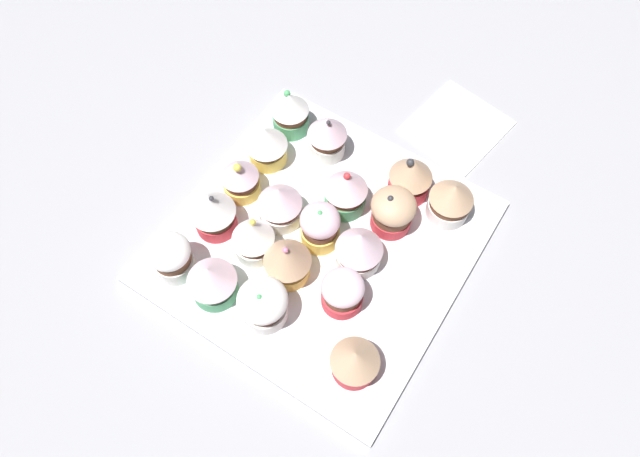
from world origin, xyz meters
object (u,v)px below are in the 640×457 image
(cupcake_4, at_px, (171,257))
(cupcake_7, at_px, (253,238))
(cupcake_5, at_px, (327,135))
(cupcake_18, at_px, (355,361))
(cupcake_3, at_px, (212,211))
(cupcake_15, at_px, (358,250))
(napkin, at_px, (457,126))
(cupcake_14, at_px, (393,211))
(cupcake_11, at_px, (287,259))
(baking_tray, at_px, (320,241))
(cupcake_0, at_px, (290,112))
(cupcake_2, at_px, (240,177))
(cupcake_1, at_px, (267,144))
(cupcake_12, at_px, (262,303))
(cupcake_16, at_px, (342,292))
(cupcake_17, at_px, (451,200))
(cupcake_10, at_px, (318,228))
(cupcake_13, at_px, (411,176))
(cupcake_9, at_px, (348,192))
(cupcake_8, at_px, (212,280))
(cupcake_6, at_px, (278,205))

(cupcake_4, relative_size, cupcake_7, 0.92)
(cupcake_5, relative_size, cupcake_18, 1.22)
(cupcake_3, distance_m, cupcake_15, 0.20)
(cupcake_4, bearing_deg, napkin, 154.14)
(cupcake_5, bearing_deg, cupcake_14, 68.26)
(cupcake_11, height_order, cupcake_14, cupcake_11)
(baking_tray, distance_m, cupcake_18, 0.19)
(cupcake_0, height_order, napkin, cupcake_0)
(cupcake_2, distance_m, cupcake_18, 0.30)
(cupcake_3, bearing_deg, cupcake_1, -177.66)
(baking_tray, height_order, cupcake_0, cupcake_0)
(baking_tray, distance_m, cupcake_2, 0.14)
(cupcake_2, xyz_separation_m, cupcake_12, (0.13, 0.13, -0.00))
(cupcake_16, height_order, cupcake_18, cupcake_18)
(cupcake_17, bearing_deg, cupcake_11, -34.36)
(cupcake_10, xyz_separation_m, cupcake_12, (0.13, -0.00, -0.00))
(cupcake_12, xyz_separation_m, cupcake_15, (-0.13, 0.06, 0.00))
(cupcake_13, relative_size, napkin, 0.58)
(cupcake_2, xyz_separation_m, cupcake_9, (-0.06, 0.14, 0.00))
(cupcake_7, distance_m, cupcake_8, 0.08)
(cupcake_3, relative_size, cupcake_7, 1.10)
(cupcake_13, bearing_deg, cupcake_17, 88.77)
(cupcake_18, bearing_deg, cupcake_9, -146.58)
(cupcake_14, xyz_separation_m, napkin, (-0.21, 0.00, -0.04))
(cupcake_7, height_order, cupcake_16, cupcake_7)
(cupcake_15, height_order, cupcake_17, cupcake_15)
(cupcake_18, distance_m, napkin, 0.42)
(cupcake_5, height_order, cupcake_18, cupcake_5)
(cupcake_2, relative_size, cupcake_14, 1.06)
(cupcake_14, relative_size, cupcake_16, 1.15)
(cupcake_3, relative_size, cupcake_14, 1.17)
(cupcake_5, height_order, cupcake_13, same)
(baking_tray, xyz_separation_m, cupcake_18, (0.13, 0.13, 0.04))
(cupcake_14, height_order, cupcake_17, cupcake_14)
(cupcake_0, relative_size, cupcake_9, 0.98)
(cupcake_4, distance_m, cupcake_17, 0.38)
(cupcake_6, bearing_deg, cupcake_15, 89.67)
(cupcake_2, height_order, cupcake_3, cupcake_3)
(cupcake_6, xyz_separation_m, napkin, (-0.29, 0.13, -0.04))
(cupcake_7, height_order, cupcake_11, cupcake_11)
(cupcake_6, relative_size, cupcake_16, 1.16)
(cupcake_6, height_order, cupcake_18, cupcake_6)
(cupcake_2, height_order, cupcake_10, same)
(cupcake_4, distance_m, cupcake_11, 0.15)
(cupcake_3, bearing_deg, cupcake_7, 88.88)
(cupcake_1, bearing_deg, cupcake_8, 17.03)
(baking_tray, distance_m, cupcake_7, 0.10)
(cupcake_7, bearing_deg, cupcake_4, -42.55)
(baking_tray, height_order, cupcake_2, cupcake_2)
(cupcake_3, height_order, cupcake_17, cupcake_3)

